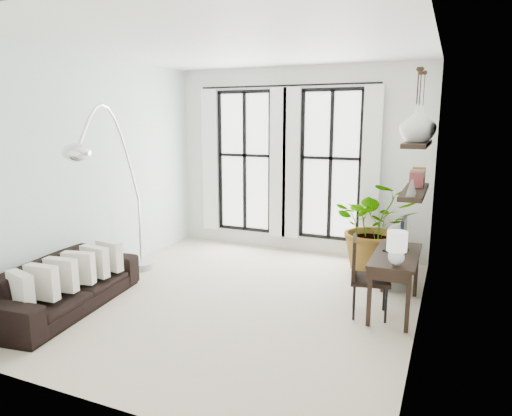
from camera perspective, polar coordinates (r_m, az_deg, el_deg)
The scene contains 16 objects.
floor at distance 6.14m, azimuth -2.49°, elevation -11.19°, with size 5.00×5.00×0.00m, color beige.
ceiling at distance 5.75m, azimuth -2.77°, elevation 19.81°, with size 5.00×5.00×0.00m, color white.
wall_left at distance 7.01m, azimuth -19.46°, elevation 4.50°, with size 5.00×5.00×0.00m, color silver.
wall_right at distance 5.16m, azimuth 20.46°, elevation 2.30°, with size 5.00×5.00×0.00m, color white.
wall_back at distance 8.04m, azimuth 5.23°, elevation 5.85°, with size 4.50×4.50×0.00m, color white.
windows at distance 8.04m, azimuth 3.71°, elevation 5.58°, with size 3.26×0.13×2.65m.
wall_shelves at distance 5.61m, azimuth 19.38°, elevation 4.33°, with size 0.25×1.30×0.60m.
sofa at distance 6.19m, azimuth -22.74°, elevation -8.85°, with size 2.11×0.83×0.62m, color black.
throw_pillows at distance 6.06m, azimuth -22.21°, elevation -7.32°, with size 0.40×1.52×0.40m.
plant at distance 7.27m, azimuth 14.70°, elevation -2.15°, with size 1.28×1.11×1.42m, color #2D7228.
desk at distance 5.73m, azimuth 17.03°, elevation -6.00°, with size 0.52×1.23×1.12m.
desk_chair at distance 5.62m, azimuth 13.24°, elevation -7.75°, with size 0.53×0.53×0.95m.
arc_lamp at distance 6.39m, azimuth -17.82°, elevation 7.23°, with size 0.76×1.94×2.52m.
buddha at distance 6.69m, azimuth 16.95°, elevation -6.33°, with size 0.50×0.50×0.90m.
vase_a at distance 5.29m, azimuth 19.52°, elevation 9.81°, with size 0.37×0.37×0.38m, color white.
vase_b at distance 5.69m, azimuth 19.82°, elevation 9.83°, with size 0.37×0.37×0.38m, color white.
Camera 1 is at (2.49, -5.11, 2.33)m, focal length 32.00 mm.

